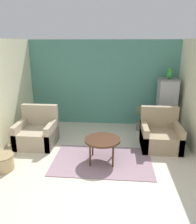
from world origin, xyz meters
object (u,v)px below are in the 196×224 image
coffee_table (102,141)px  armchair_right (160,136)px  armchair_left (37,133)px  wicker_basket (2,162)px  potted_plant (141,115)px  birdcage (166,105)px  parrot (169,74)px

coffee_table → armchair_right: (1.28, 0.76, -0.17)m
armchair_left → armchair_right: 2.88m
wicker_basket → armchair_left: bearing=76.5°
potted_plant → wicker_basket: potted_plant is taller
birdcage → armchair_right: bearing=-106.4°
coffee_table → birdcage: (1.60, 1.83, 0.27)m
coffee_table → potted_plant: (0.95, 1.78, -0.03)m
armchair_left → parrot: size_ratio=3.21×
birdcage → potted_plant: (-0.65, -0.05, -0.30)m
armchair_right → birdcage: birdcage is taller
armchair_left → potted_plant: armchair_left is taller
armchair_left → potted_plant: size_ratio=1.25×
wicker_basket → birdcage: bearing=33.6°
coffee_table → potted_plant: 2.02m
armchair_left → birdcage: (3.20, 1.16, 0.44)m
parrot → potted_plant: bearing=-175.5°
armchair_left → wicker_basket: (-0.28, -1.14, -0.12)m
armchair_right → potted_plant: 1.08m
armchair_right → wicker_basket: size_ratio=2.04×
parrot → wicker_basket: parrot is taller
parrot → wicker_basket: size_ratio=0.64×
coffee_table → birdcage: birdcage is taller
coffee_table → potted_plant: size_ratio=0.99×
armchair_right → wicker_basket: armchair_right is taller
birdcage → parrot: 0.84m
armchair_right → potted_plant: armchair_right is taller
coffee_table → wicker_basket: size_ratio=1.62×
armchair_right → parrot: (0.32, 1.07, 1.28)m
birdcage → wicker_basket: 4.20m
parrot → potted_plant: size_ratio=0.39×
birdcage → potted_plant: bearing=-175.7°
coffee_table → wicker_basket: coffee_table is taller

